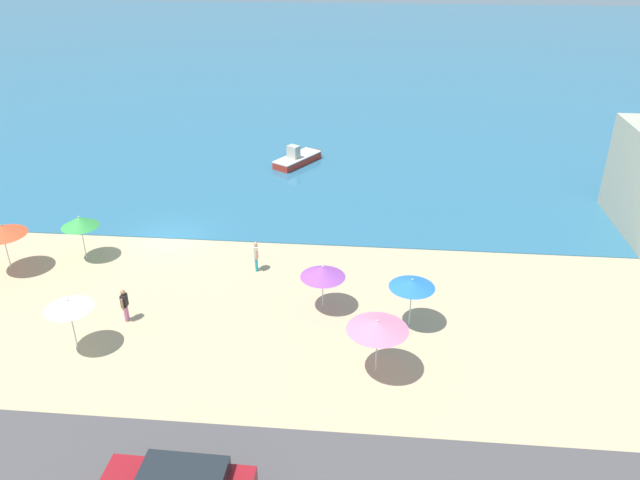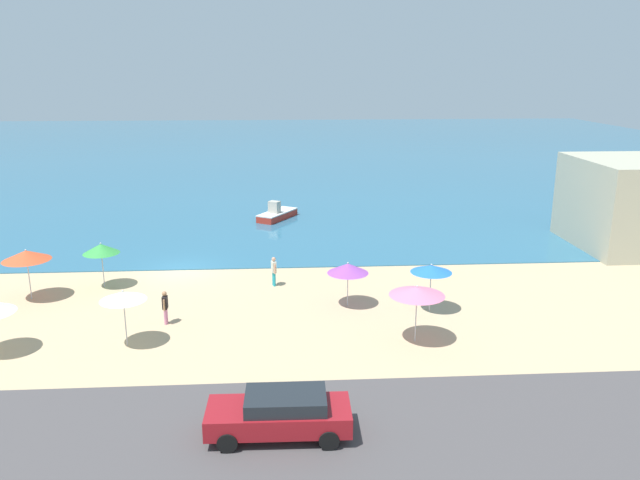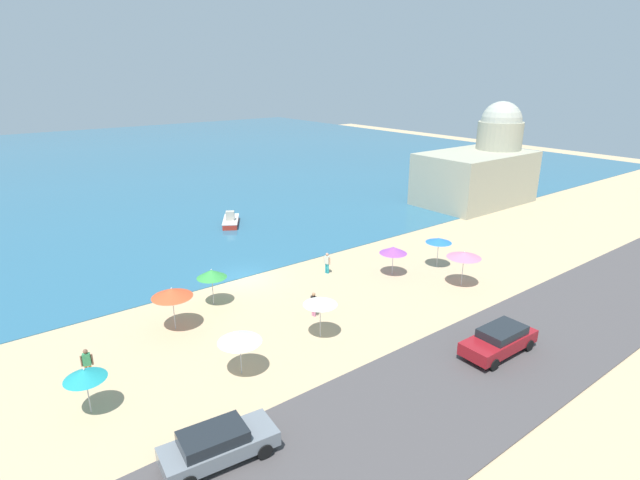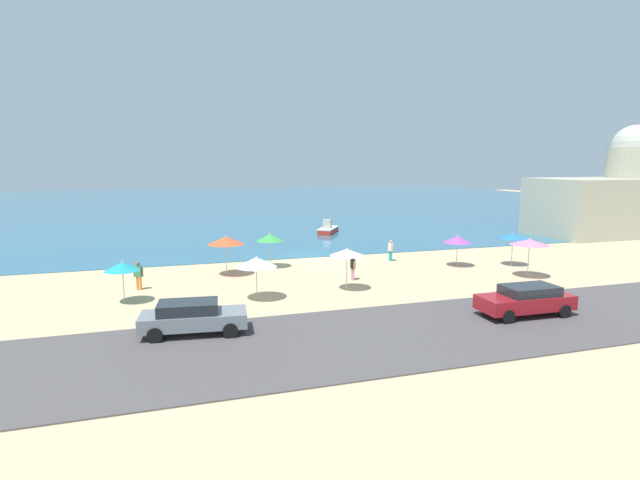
# 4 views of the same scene
# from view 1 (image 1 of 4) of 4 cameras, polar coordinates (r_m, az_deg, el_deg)

# --- Properties ---
(ground_plane) EXTENTS (160.00, 160.00, 0.00)m
(ground_plane) POSITION_cam_1_polar(r_m,az_deg,el_deg) (36.02, -13.60, 0.12)
(ground_plane) COLOR tan
(sea) EXTENTS (150.00, 110.00, 0.05)m
(sea) POSITION_cam_1_polar(r_m,az_deg,el_deg) (87.44, -2.34, 16.79)
(sea) COLOR #2B6483
(sea) RESTS_ON ground_plane
(beach_umbrella_0) EXTENTS (1.99, 1.99, 2.43)m
(beach_umbrella_0) POSITION_cam_1_polar(r_m,az_deg,el_deg) (26.90, 8.42, -3.96)
(beach_umbrella_0) COLOR #B2B2B7
(beach_umbrella_0) RESTS_ON ground_plane
(beach_umbrella_2) EXTENTS (1.93, 1.93, 2.50)m
(beach_umbrella_2) POSITION_cam_1_polar(r_m,az_deg,el_deg) (34.26, -21.13, 1.56)
(beach_umbrella_2) COLOR #B2B2B7
(beach_umbrella_2) RESTS_ON ground_plane
(beach_umbrella_3) EXTENTS (2.39, 2.39, 2.58)m
(beach_umbrella_3) POSITION_cam_1_polar(r_m,az_deg,el_deg) (23.89, 5.30, -7.78)
(beach_umbrella_3) COLOR #B2B2B7
(beach_umbrella_3) RESTS_ON ground_plane
(beach_umbrella_4) EXTENTS (2.04, 2.04, 2.28)m
(beach_umbrella_4) POSITION_cam_1_polar(r_m,az_deg,el_deg) (27.87, 0.26, -2.94)
(beach_umbrella_4) COLOR #B2B2B7
(beach_umbrella_4) RESTS_ON ground_plane
(beach_umbrella_5) EXTENTS (1.95, 1.95, 2.51)m
(beach_umbrella_5) POSITION_cam_1_polar(r_m,az_deg,el_deg) (27.05, -22.03, -5.49)
(beach_umbrella_5) COLOR #B2B2B7
(beach_umbrella_5) RESTS_ON ground_plane
(beach_umbrella_7) EXTENTS (2.38, 2.38, 2.67)m
(beach_umbrella_7) POSITION_cam_1_polar(r_m,az_deg,el_deg) (34.53, -27.12, 0.82)
(beach_umbrella_7) COLOR #B2B2B7
(beach_umbrella_7) RESTS_ON ground_plane
(bather_1) EXTENTS (0.31, 0.55, 1.63)m
(bather_1) POSITION_cam_1_polar(r_m,az_deg,el_deg) (31.64, -5.88, -1.34)
(bather_1) COLOR teal
(bather_1) RESTS_ON ground_plane
(bather_2) EXTENTS (0.22, 0.57, 1.59)m
(bather_2) POSITION_cam_1_polar(r_m,az_deg,el_deg) (28.98, -17.43, -5.56)
(bather_2) COLOR #CF779A
(bather_2) RESTS_ON ground_plane
(skiff_nearshore) EXTENTS (3.31, 4.32, 1.47)m
(skiff_nearshore) POSITION_cam_1_polar(r_m,az_deg,el_deg) (45.81, -2.10, 7.44)
(skiff_nearshore) COLOR #B52E20
(skiff_nearshore) RESTS_ON sea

